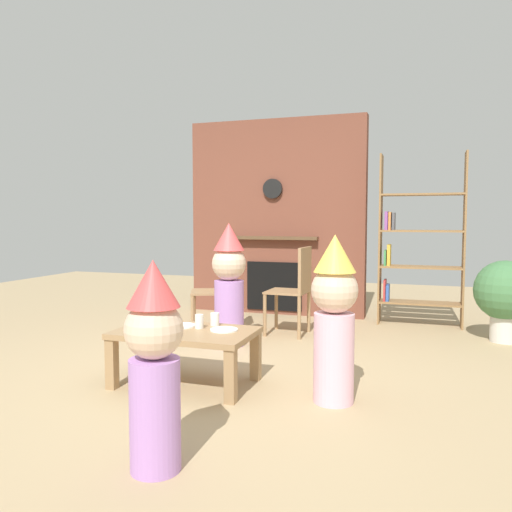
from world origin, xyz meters
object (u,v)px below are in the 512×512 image
birthday_cake_slice (137,326)px  potted_plant_tall (505,293)px  paper_plate_front (224,330)px  dining_chair_left (220,285)px  child_with_cone_hat (154,360)px  bookshelf (416,245)px  paper_plate_rear (181,326)px  dining_chair_middle (296,285)px  child_in_pink (334,314)px  coffee_table (186,339)px  child_by_the_chairs (229,281)px  paper_cup_near_right (137,319)px  paper_cup_near_left (215,319)px  paper_cup_center (199,321)px

birthday_cake_slice → potted_plant_tall: 3.48m
paper_plate_front → dining_chair_left: 1.61m
birthday_cake_slice → child_with_cone_hat: 1.30m
bookshelf → paper_plate_rear: bearing=-121.8°
dining_chair_middle → child_in_pink: bearing=113.9°
paper_plate_rear → dining_chair_middle: size_ratio=0.23×
dining_chair_middle → paper_plate_front: bearing=89.0°
child_in_pink → dining_chair_left: (-1.44, 1.56, -0.06)m
coffee_table → child_in_pink: (1.07, -0.02, 0.25)m
child_in_pink → child_by_the_chairs: size_ratio=0.95×
dining_chair_left → potted_plant_tall: 2.78m
bookshelf → coffee_table: bookshelf is taller
birthday_cake_slice → dining_chair_middle: (0.69, 1.88, 0.09)m
birthday_cake_slice → paper_plate_front: bearing=17.7°
bookshelf → paper_cup_near_right: (-1.92, -2.64, -0.45)m
paper_plate_front → birthday_cake_slice: bearing=-162.3°
paper_plate_rear → birthday_cake_slice: size_ratio=2.11×
paper_cup_near_left → child_by_the_chairs: size_ratio=0.08×
bookshelf → child_by_the_chairs: bearing=-136.7°
coffee_table → dining_chair_middle: (0.37, 1.76, 0.18)m
child_with_cone_hat → potted_plant_tall: 3.81m
coffee_table → dining_chair_left: dining_chair_left is taller
paper_cup_near_left → paper_cup_near_right: size_ratio=0.96×
birthday_cake_slice → paper_plate_rear: bearing=41.9°
paper_cup_near_right → child_by_the_chairs: 1.16m
paper_cup_center → child_by_the_chairs: child_by_the_chairs is taller
paper_cup_near_left → child_in_pink: child_in_pink is taller
bookshelf → birthday_cake_slice: bearing=-123.4°
child_in_pink → paper_cup_near_left: bearing=-12.7°
paper_plate_rear → dining_chair_middle: dining_chair_middle is taller
coffee_table → bookshelf: bearing=60.5°
bookshelf → paper_cup_near_right: bookshelf is taller
bookshelf → paper_plate_rear: bookshelf is taller
child_by_the_chairs → dining_chair_left: 0.50m
paper_cup_near_right → child_with_cone_hat: (0.84, -1.20, 0.09)m
paper_cup_near_right → coffee_table: bearing=-3.5°
child_with_cone_hat → dining_chair_left: child_with_cone_hat is taller
paper_cup_near_left → paper_cup_near_right: bearing=-161.5°
paper_cup_near_left → potted_plant_tall: potted_plant_tall is taller
child_with_cone_hat → paper_plate_front: bearing=-12.7°
child_in_pink → paper_cup_center: bearing=-4.8°
paper_cup_near_left → dining_chair_middle: (0.23, 1.55, 0.07)m
paper_plate_front → dining_chair_left: bearing=113.6°
bookshelf → dining_chair_middle: bearing=-141.6°
coffee_table → potted_plant_tall: bearing=42.0°
child_with_cone_hat → coffee_table: bearing=0.0°
paper_cup_near_right → paper_plate_rear: size_ratio=0.47×
birthday_cake_slice → dining_chair_left: dining_chair_left is taller
paper_cup_near_left → paper_cup_near_right: paper_cup_near_right is taller
paper_cup_near_left → dining_chair_middle: 1.57m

